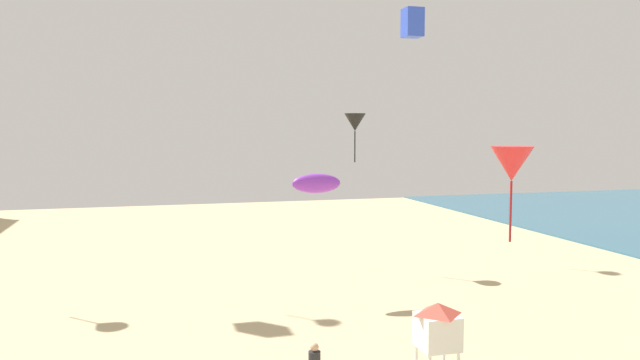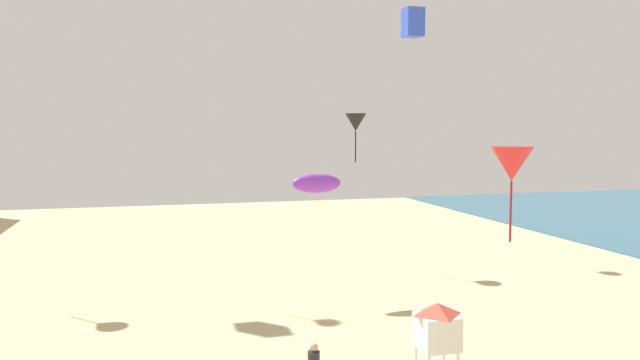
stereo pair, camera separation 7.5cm
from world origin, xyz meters
name	(u,v)px [view 1 (the left image)]	position (x,y,z in m)	size (l,w,h in m)	color
lifeguard_stand	(438,327)	(6.31, 12.48, 1.84)	(1.10, 1.10, 2.55)	white
kite_purple_parafoil	(316,183)	(5.51, 22.81, 5.18)	(2.21, 0.62, 0.86)	purple
kite_red_delta	(512,164)	(10.26, 14.97, 6.39)	(1.45, 1.45, 3.28)	red
kite_black_delta_2	(355,122)	(9.25, 28.45, 7.96)	(1.17, 1.17, 2.66)	black
kite_blue_box	(413,23)	(9.91, 22.49, 12.35)	(0.82, 0.82, 1.28)	blue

